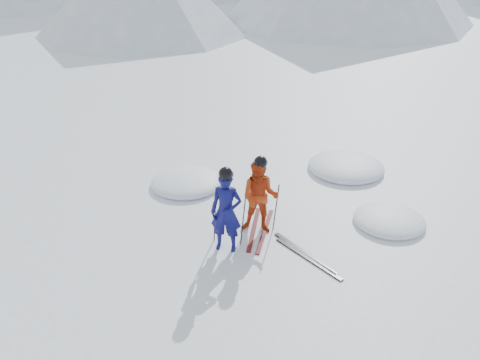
% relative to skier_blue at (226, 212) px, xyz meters
% --- Properties ---
extents(ground, '(160.00, 160.00, 0.00)m').
position_rel_skier_blue_xyz_m(ground, '(1.70, 0.33, -0.83)').
color(ground, white).
rests_on(ground, ground).
extents(skier_blue, '(0.66, 0.48, 1.65)m').
position_rel_skier_blue_xyz_m(skier_blue, '(0.00, 0.00, 0.00)').
color(skier_blue, '#0E0E55').
rests_on(skier_blue, ground).
extents(skier_red, '(0.86, 0.72, 1.58)m').
position_rel_skier_blue_xyz_m(skier_red, '(0.40, 0.83, -0.03)').
color(skier_red, red).
rests_on(skier_red, ground).
extents(pole_blue_left, '(0.11, 0.08, 1.10)m').
position_rel_skier_blue_xyz_m(pole_blue_left, '(-0.30, 0.15, -0.28)').
color(pole_blue_left, black).
rests_on(pole_blue_left, ground).
extents(pole_blue_right, '(0.11, 0.07, 1.10)m').
position_rel_skier_blue_xyz_m(pole_blue_right, '(0.25, 0.25, -0.28)').
color(pole_blue_right, black).
rests_on(pole_blue_right, ground).
extents(pole_red_left, '(0.11, 0.09, 1.05)m').
position_rel_skier_blue_xyz_m(pole_red_left, '(0.10, 1.08, -0.30)').
color(pole_red_left, black).
rests_on(pole_red_left, ground).
extents(pole_red_right, '(0.11, 0.08, 1.05)m').
position_rel_skier_blue_xyz_m(pole_red_right, '(0.70, 0.98, -0.30)').
color(pole_red_right, black).
rests_on(pole_red_right, ground).
extents(ski_worn_left, '(0.44, 1.68, 0.03)m').
position_rel_skier_blue_xyz_m(ski_worn_left, '(0.28, 0.83, -0.81)').
color(ski_worn_left, black).
rests_on(ski_worn_left, ground).
extents(ski_worn_right, '(0.32, 1.70, 0.03)m').
position_rel_skier_blue_xyz_m(ski_worn_right, '(0.52, 0.83, -0.81)').
color(ski_worn_right, black).
rests_on(ski_worn_right, ground).
extents(ski_loose_a, '(1.47, 1.01, 0.03)m').
position_rel_skier_blue_xyz_m(ski_loose_a, '(1.48, 0.35, -0.81)').
color(ski_loose_a, black).
rests_on(ski_loose_a, ground).
extents(ski_loose_b, '(1.50, 0.96, 0.03)m').
position_rel_skier_blue_xyz_m(ski_loose_b, '(1.58, 0.20, -0.81)').
color(ski_loose_b, black).
rests_on(ski_loose_b, ground).
extents(snow_lumps, '(6.41, 4.03, 0.43)m').
position_rel_skier_blue_xyz_m(snow_lumps, '(0.75, 3.16, -0.83)').
color(snow_lumps, white).
rests_on(snow_lumps, ground).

